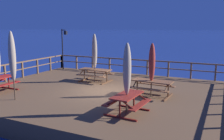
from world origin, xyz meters
TOP-DOWN VIEW (x-y plane):
  - ground_plane at (0.00, 0.00)m, footprint 600.00×600.00m
  - wooden_deck at (0.00, 0.00)m, footprint 13.60×10.36m
  - railing_waterside_far at (-0.00, 5.03)m, footprint 13.40×0.10m
  - railing_side_left at (-6.65, -0.00)m, footprint 0.10×10.16m
  - picnic_table_back_left at (2.50, 0.17)m, footprint 2.07×1.53m
  - picnic_table_mid_left at (-1.63, 1.80)m, footprint 1.99×1.42m
  - picnic_table_front_right at (2.31, -2.70)m, footprint 1.50×1.74m
  - patio_umbrella_tall_mid_right at (2.45, 0.13)m, footprint 0.32×0.32m
  - patio_umbrella_short_front at (-1.64, 1.74)m, footprint 0.32×0.32m
  - patio_umbrella_tall_back_right at (2.31, -2.76)m, footprint 0.32×0.32m
  - patio_umbrella_short_back at (-3.10, -3.29)m, footprint 0.32×0.32m
  - lamp_post_hooked at (-5.92, 4.40)m, footprint 0.65×0.36m

SIDE VIEW (x-z plane):
  - ground_plane at x=0.00m, z-range 0.00..0.00m
  - wooden_deck at x=0.00m, z-range 0.00..0.83m
  - picnic_table_front_right at x=2.31m, z-range 0.99..1.77m
  - picnic_table_back_left at x=2.50m, z-range 1.00..1.78m
  - picnic_table_mid_left at x=-1.63m, z-range 1.00..1.78m
  - railing_side_left at x=-6.65m, z-range 1.02..2.11m
  - railing_waterside_far at x=0.00m, z-range 1.02..2.11m
  - patio_umbrella_tall_mid_right at x=2.45m, z-range 1.19..3.80m
  - patio_umbrella_tall_back_right at x=2.31m, z-range 1.21..4.00m
  - patio_umbrella_short_front at x=-1.64m, z-range 1.24..4.21m
  - patio_umbrella_short_back at x=-3.10m, z-range 1.27..4.46m
  - lamp_post_hooked at x=-5.92m, z-range 1.34..4.54m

